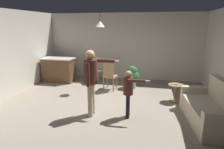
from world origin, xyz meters
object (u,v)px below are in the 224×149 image
object	(u,v)px
couch_floral	(211,110)
person_child	(129,89)
potted_plant_corner	(132,76)
spare_remote_on_table	(175,84)
person_adult	(91,76)
dining_chair_by_counter	(99,69)
kitchen_counter	(59,70)
side_table_by_couch	(176,91)
dining_chair_near_wall	(109,75)

from	to	relation	value
couch_floral	person_child	distance (m)	1.94
person_child	potted_plant_corner	size ratio (longest dim) A/B	1.47
person_child	spare_remote_on_table	world-z (taller)	person_child
person_adult	dining_chair_by_counter	bearing A→B (deg)	-165.83
couch_floral	kitchen_counter	xyz separation A→B (m)	(-5.06, 2.45, 0.15)
potted_plant_corner	spare_remote_on_table	world-z (taller)	potted_plant_corner
kitchen_counter	dining_chair_by_counter	bearing A→B (deg)	9.18
person_adult	spare_remote_on_table	bearing A→B (deg)	124.99
kitchen_counter	potted_plant_corner	bearing A→B (deg)	-4.35
person_child	dining_chair_by_counter	distance (m)	3.24
dining_chair_by_counter	potted_plant_corner	size ratio (longest dim) A/B	1.24
side_table_by_couch	potted_plant_corner	xyz separation A→B (m)	(-1.41, 1.01, 0.12)
side_table_by_couch	dining_chair_by_counter	distance (m)	3.17
couch_floral	dining_chair_by_counter	distance (m)	4.40
potted_plant_corner	spare_remote_on_table	xyz separation A→B (m)	(1.39, -1.02, 0.09)
kitchen_counter	dining_chair_near_wall	size ratio (longest dim) A/B	1.26
kitchen_counter	person_child	distance (m)	4.08
dining_chair_by_counter	dining_chair_near_wall	xyz separation A→B (m)	(0.64, -0.90, 0.00)
kitchen_counter	couch_floral	bearing A→B (deg)	-25.81
dining_chair_near_wall	side_table_by_couch	bearing A→B (deg)	-8.09
dining_chair_by_counter	side_table_by_couch	bearing A→B (deg)	26.20
person_child	dining_chair_near_wall	xyz separation A→B (m)	(-0.92, 1.93, -0.19)
couch_floral	side_table_by_couch	size ratio (longest dim) A/B	3.63
side_table_by_couch	spare_remote_on_table	size ratio (longest dim) A/B	4.00
person_child	kitchen_counter	bearing A→B (deg)	-131.30
kitchen_counter	person_adult	bearing A→B (deg)	-49.54
person_child	couch_floral	bearing A→B (deg)	91.52
side_table_by_couch	spare_remote_on_table	distance (m)	0.21
person_child	spare_remote_on_table	bearing A→B (deg)	135.55
dining_chair_by_counter	kitchen_counter	bearing A→B (deg)	-116.47
side_table_by_couch	person_child	distance (m)	1.86
couch_floral	dining_chair_near_wall	xyz separation A→B (m)	(-2.82, 1.80, 0.21)
person_adult	kitchen_counter	bearing A→B (deg)	-138.08
person_child	dining_chair_near_wall	world-z (taller)	person_child
kitchen_counter	person_adult	xyz separation A→B (m)	(2.25, -2.64, 0.55)
dining_chair_by_counter	potted_plant_corner	xyz separation A→B (m)	(1.37, -0.48, -0.10)
potted_plant_corner	spare_remote_on_table	distance (m)	1.73
side_table_by_couch	dining_chair_near_wall	world-z (taller)	dining_chair_near_wall
potted_plant_corner	spare_remote_on_table	size ratio (longest dim) A/B	6.20
kitchen_counter	person_adult	size ratio (longest dim) A/B	0.76
kitchen_counter	dining_chair_near_wall	bearing A→B (deg)	-15.98
potted_plant_corner	side_table_by_couch	bearing A→B (deg)	-35.44
side_table_by_couch	person_adult	distance (m)	2.65
kitchen_counter	potted_plant_corner	world-z (taller)	kitchen_counter
side_table_by_couch	dining_chair_near_wall	size ratio (longest dim) A/B	0.52
dining_chair_by_counter	person_child	bearing A→B (deg)	-6.73
kitchen_counter	person_adult	world-z (taller)	person_adult
couch_floral	spare_remote_on_table	size ratio (longest dim) A/B	14.53
spare_remote_on_table	kitchen_counter	bearing A→B (deg)	164.09
dining_chair_by_counter	spare_remote_on_table	xyz separation A→B (m)	(2.77, -1.50, -0.01)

